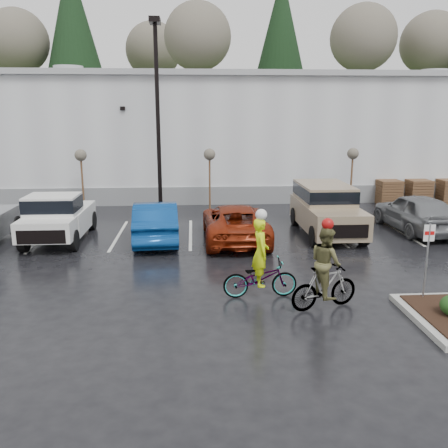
{
  "coord_description": "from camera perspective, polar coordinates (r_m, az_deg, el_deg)",
  "views": [
    {
      "loc": [
        -2.34,
        -11.41,
        5.05
      ],
      "look_at": [
        -1.32,
        4.29,
        1.3
      ],
      "focal_mm": 38.0,
      "sensor_mm": 36.0,
      "label": 1
    }
  ],
  "objects": [
    {
      "name": "ground",
      "position": [
        12.7,
        7.35,
        -10.14
      ],
      "size": [
        120.0,
        120.0,
        0.0
      ],
      "primitive_type": "plane",
      "color": "black",
      "rests_on": "ground"
    },
    {
      "name": "warehouse",
      "position": [
        33.52,
        0.3,
        11.0
      ],
      "size": [
        60.5,
        15.5,
        7.2
      ],
      "color": "#BBBDC0",
      "rests_on": "ground"
    },
    {
      "name": "wooded_ridge",
      "position": [
        56.5,
        -1.37,
        11.31
      ],
      "size": [
        80.0,
        25.0,
        6.0
      ],
      "primitive_type": "cube",
      "color": "#2E441C",
      "rests_on": "ground"
    },
    {
      "name": "lamppost",
      "position": [
        23.48,
        -8.03,
        14.82
      ],
      "size": [
        0.5,
        1.0,
        9.22
      ],
      "color": "black",
      "rests_on": "ground"
    },
    {
      "name": "sapling_west",
      "position": [
        25.17,
        -16.84,
        7.54
      ],
      "size": [
        0.6,
        0.6,
        3.2
      ],
      "color": "#523321",
      "rests_on": "ground"
    },
    {
      "name": "sapling_mid",
      "position": [
        24.54,
        -1.75,
        7.96
      ],
      "size": [
        0.6,
        0.6,
        3.2
      ],
      "color": "#523321",
      "rests_on": "ground"
    },
    {
      "name": "sapling_east",
      "position": [
        25.91,
        15.23,
        7.79
      ],
      "size": [
        0.6,
        0.6,
        3.2
      ],
      "color": "#523321",
      "rests_on": "ground"
    },
    {
      "name": "pallet_stack_a",
      "position": [
        27.98,
        19.18,
        3.66
      ],
      "size": [
        1.2,
        1.2,
        1.35
      ],
      "primitive_type": "cube",
      "color": "#523321",
      "rests_on": "ground"
    },
    {
      "name": "pallet_stack_b",
      "position": [
        28.68,
        22.32,
        3.62
      ],
      "size": [
        1.2,
        1.2,
        1.35
      ],
      "primitive_type": "cube",
      "color": "#523321",
      "rests_on": "ground"
    },
    {
      "name": "fire_lane_sign",
      "position": [
        13.63,
        23.27,
        -3.22
      ],
      "size": [
        0.3,
        0.05,
        2.2
      ],
      "color": "gray",
      "rests_on": "ground"
    },
    {
      "name": "pickup_white",
      "position": [
        20.18,
        -19.07,
        1.02
      ],
      "size": [
        2.1,
        5.2,
        1.96
      ],
      "primitive_type": null,
      "color": "silver",
      "rests_on": "ground"
    },
    {
      "name": "car_blue",
      "position": [
        19.06,
        -8.22,
        0.35
      ],
      "size": [
        2.01,
        4.91,
        1.58
      ],
      "primitive_type": "imported",
      "rotation": [
        0.0,
        0.0,
        3.21
      ],
      "color": "navy",
      "rests_on": "ground"
    },
    {
      "name": "car_red",
      "position": [
        18.89,
        1.31,
        0.19
      ],
      "size": [
        2.47,
        5.29,
        1.47
      ],
      "primitive_type": "imported",
      "rotation": [
        0.0,
        0.0,
        3.15
      ],
      "color": "maroon",
      "rests_on": "ground"
    },
    {
      "name": "suv_tan",
      "position": [
        20.25,
        12.29,
        1.64
      ],
      "size": [
        2.2,
        5.1,
        2.06
      ],
      "primitive_type": null,
      "color": "gray",
      "rests_on": "ground"
    },
    {
      "name": "car_grey",
      "position": [
        21.94,
        22.03,
        1.32
      ],
      "size": [
        2.22,
        4.97,
        1.66
      ],
      "primitive_type": "imported",
      "rotation": [
        0.0,
        0.0,
        3.2
      ],
      "color": "slate",
      "rests_on": "ground"
    },
    {
      "name": "cyclist_hivis",
      "position": [
        13.18,
        4.38,
        -5.6
      ],
      "size": [
        2.09,
        0.8,
        2.5
      ],
      "rotation": [
        0.0,
        0.0,
        1.61
      ],
      "color": "#3F3F44",
      "rests_on": "ground"
    },
    {
      "name": "cyclist_olive",
      "position": [
        12.63,
        12.05,
        -6.19
      ],
      "size": [
        1.95,
        1.1,
        2.43
      ],
      "rotation": [
        0.0,
        0.0,
        1.88
      ],
      "color": "#3F3F44",
      "rests_on": "ground"
    }
  ]
}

